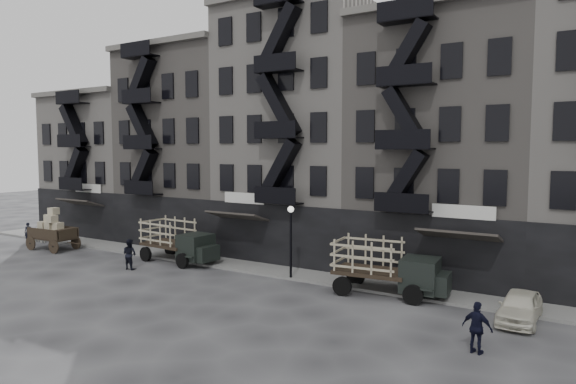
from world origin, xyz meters
The scene contains 15 objects.
ground centered at (0.00, 0.00, 0.00)m, with size 140.00×140.00×0.00m, color #38383A.
sidewalk centered at (0.00, 3.75, 0.07)m, with size 55.00×2.50×0.15m, color slate.
building_west centered at (-20.00, 9.83, 6.00)m, with size 10.00×11.35×13.20m.
building_midwest centered at (-10.00, 9.83, 7.50)m, with size 10.00×11.35×16.20m.
building_center centered at (0.00, 9.82, 8.50)m, with size 10.00×11.35×18.20m.
building_mideast centered at (10.00, 9.83, 7.50)m, with size 10.00×11.35×16.20m.
lamp_post centered at (3.00, 2.60, 2.78)m, with size 0.36×0.36×4.28m.
horse centered at (-20.48, 1.89, 0.76)m, with size 0.81×1.79×1.51m, color beige.
wagon centered at (-16.84, 0.78, 1.78)m, with size 3.76×2.14×3.11m.
stake_truck_west centered at (-5.81, 2.59, 1.63)m, with size 5.81×2.68×2.85m.
stake_truck_east centered at (8.79, 2.60, 1.66)m, with size 5.98×2.90×2.90m.
car_east centered at (15.22, 1.80, 0.68)m, with size 1.60×3.97×1.35m, color silver.
pedestrian_west centered at (-21.41, 1.66, 0.79)m, with size 0.57×0.38×1.57m, color black.
pedestrian_mid centered at (-6.95, -0.49, 0.96)m, with size 0.93×0.72×1.91m, color black.
policeman centered at (14.40, -2.84, 0.97)m, with size 1.14×0.48×1.95m, color black.
Camera 1 is at (18.19, -22.07, 7.53)m, focal length 32.00 mm.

